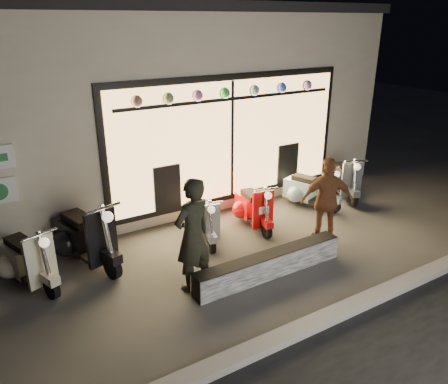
# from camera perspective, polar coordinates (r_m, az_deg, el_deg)

# --- Properties ---
(ground) EXTENTS (40.00, 40.00, 0.00)m
(ground) POSITION_cam_1_polar(r_m,az_deg,el_deg) (7.74, 3.56, -8.38)
(ground) COLOR #383533
(ground) RESTS_ON ground
(kerb) EXTENTS (40.00, 0.25, 0.12)m
(kerb) POSITION_cam_1_polar(r_m,az_deg,el_deg) (6.45, 14.08, -15.32)
(kerb) COLOR slate
(kerb) RESTS_ON ground
(shop_building) EXTENTS (10.20, 6.23, 4.20)m
(shop_building) POSITION_cam_1_polar(r_m,az_deg,el_deg) (11.29, -10.98, 12.25)
(shop_building) COLOR beige
(shop_building) RESTS_ON ground
(graffiti_barrier) EXTENTS (2.69, 0.28, 0.40)m
(graffiti_barrier) POSITION_cam_1_polar(r_m,az_deg,el_deg) (7.14, 5.96, -9.39)
(graffiti_barrier) COLOR black
(graffiti_barrier) RESTS_ON ground
(scooter_silver) EXTENTS (0.62, 1.27, 0.90)m
(scooter_silver) POSITION_cam_1_polar(r_m,az_deg,el_deg) (8.25, -2.77, -3.52)
(scooter_silver) COLOR black
(scooter_silver) RESTS_ON ground
(scooter_red) EXTENTS (0.57, 1.32, 0.94)m
(scooter_red) POSITION_cam_1_polar(r_m,az_deg,el_deg) (8.77, 3.68, -1.87)
(scooter_red) COLOR black
(scooter_red) RESTS_ON ground
(scooter_black) EXTENTS (0.81, 1.63, 1.16)m
(scooter_black) POSITION_cam_1_polar(r_m,az_deg,el_deg) (7.79, -17.98, -5.39)
(scooter_black) COLOR black
(scooter_black) RESTS_ON ground
(scooter_cream) EXTENTS (0.75, 1.40, 1.01)m
(scooter_cream) POSITION_cam_1_polar(r_m,az_deg,el_deg) (7.54, -24.59, -7.85)
(scooter_cream) COLOR black
(scooter_cream) RESTS_ON ground
(scooter_blue) EXTENTS (0.71, 1.31, 0.94)m
(scooter_blue) POSITION_cam_1_polar(r_m,az_deg,el_deg) (9.80, 10.61, 0.39)
(scooter_blue) COLOR black
(scooter_blue) RESTS_ON ground
(scooter_grey) EXTENTS (0.82, 1.38, 1.00)m
(scooter_grey) POSITION_cam_1_polar(r_m,az_deg,el_deg) (10.58, 15.14, 1.74)
(scooter_grey) COLOR black
(scooter_grey) RESTS_ON ground
(man) EXTENTS (0.74, 0.57, 1.79)m
(man) POSITION_cam_1_polar(r_m,az_deg,el_deg) (6.49, -4.08, -5.66)
(man) COLOR black
(man) RESTS_ON ground
(woman) EXTENTS (1.02, 0.80, 1.62)m
(woman) POSITION_cam_1_polar(r_m,az_deg,el_deg) (8.11, 13.30, -1.13)
(woman) COLOR brown
(woman) RESTS_ON ground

